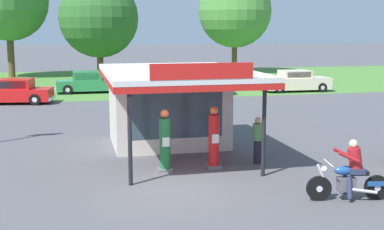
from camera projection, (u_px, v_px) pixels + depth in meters
The scene contains 15 objects.
ground_plane at pixel (168, 187), 13.88m from camera, with size 300.00×300.00×0.00m, color #4C4C51.
grass_verge_strip at pixel (103, 82), 42.67m from camera, with size 120.00×24.00×0.01m, color #477A33.
service_station_kiosk at pixel (169, 100), 18.50m from camera, with size 4.84×7.25×3.41m.
gas_pump_nearside at pixel (165, 143), 15.28m from camera, with size 0.44×0.44×1.93m.
gas_pump_offside at pixel (214, 140), 15.63m from camera, with size 0.44×0.44×1.97m.
motorcycle_with_rider at pixel (350, 175), 12.69m from camera, with size 2.12×0.75×1.58m.
parked_car_back_row_centre_left at pixel (90, 83), 35.00m from camera, with size 4.88×1.89×1.49m.
parked_car_back_row_centre at pixel (11, 92), 29.71m from camera, with size 5.16×2.56×1.47m.
parked_car_second_row_spare at pixel (296, 82), 35.66m from camera, with size 4.96×1.98×1.51m.
parked_car_back_row_left at pixel (196, 85), 34.08m from camera, with size 5.19×2.64×1.46m.
bystander_strolling_foreground at pixel (258, 139), 16.20m from camera, with size 0.34×0.34×1.53m.
bystander_leaning_by_kiosk at pixel (188, 99), 24.57m from camera, with size 0.34×0.34×1.78m.
tree_oak_distant_spare at pixel (7, 2), 45.53m from camera, with size 7.28×7.28×10.62m.
tree_oak_centre at pixel (235, 11), 50.66m from camera, with size 7.40×7.40×9.96m.
tree_oak_far_right at pixel (99, 20), 44.84m from camera, with size 7.10×7.10×8.97m.
Camera 1 is at (-2.42, -13.15, 4.27)m, focal length 46.85 mm.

